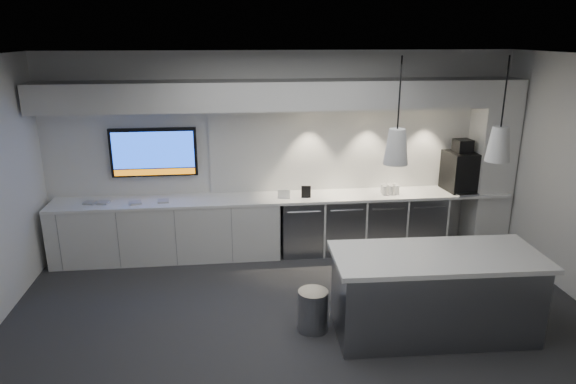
{
  "coord_description": "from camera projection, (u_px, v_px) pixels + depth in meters",
  "views": [
    {
      "loc": [
        -0.77,
        -5.07,
        3.23
      ],
      "look_at": [
        -0.07,
        1.1,
        1.3
      ],
      "focal_mm": 32.0,
      "sensor_mm": 36.0,
      "label": 1
    }
  ],
  "objects": [
    {
      "name": "floor",
      "position": [
        305.0,
        329.0,
        5.86
      ],
      "size": [
        7.0,
        7.0,
        0.0
      ],
      "primitive_type": "plane",
      "color": "#2E2E31",
      "rests_on": "ground"
    },
    {
      "name": "ceiling",
      "position": [
        308.0,
        58.0,
        4.97
      ],
      "size": [
        7.0,
        7.0,
        0.0
      ],
      "primitive_type": "plane",
      "rotation": [
        3.14,
        0.0,
        0.0
      ],
      "color": "black",
      "rests_on": "wall_back"
    },
    {
      "name": "wall_back",
      "position": [
        282.0,
        152.0,
        7.78
      ],
      "size": [
        7.0,
        0.0,
        7.0
      ],
      "primitive_type": "plane",
      "rotation": [
        1.57,
        0.0,
        0.0
      ],
      "color": "white",
      "rests_on": "floor"
    },
    {
      "name": "wall_front",
      "position": [
        368.0,
        338.0,
        3.04
      ],
      "size": [
        7.0,
        0.0,
        7.0
      ],
      "primitive_type": "plane",
      "rotation": [
        -1.57,
        0.0,
        0.0
      ],
      "color": "white",
      "rests_on": "floor"
    },
    {
      "name": "back_counter",
      "position": [
        285.0,
        198.0,
        7.66
      ],
      "size": [
        6.8,
        0.65,
        0.04
      ],
      "primitive_type": "cube",
      "color": "white",
      "rests_on": "left_base_cabinets"
    },
    {
      "name": "left_base_cabinets",
      "position": [
        167.0,
        231.0,
        7.6
      ],
      "size": [
        3.3,
        0.63,
        0.86
      ],
      "primitive_type": "cube",
      "color": "silver",
      "rests_on": "floor"
    },
    {
      "name": "fridge_unit_a",
      "position": [
        301.0,
        225.0,
        7.82
      ],
      "size": [
        0.6,
        0.61,
        0.85
      ],
      "primitive_type": "cube",
      "color": "gray",
      "rests_on": "floor"
    },
    {
      "name": "fridge_unit_b",
      "position": [
        341.0,
        224.0,
        7.89
      ],
      "size": [
        0.6,
        0.61,
        0.85
      ],
      "primitive_type": "cube",
      "color": "gray",
      "rests_on": "floor"
    },
    {
      "name": "fridge_unit_c",
      "position": [
        381.0,
        222.0,
        7.96
      ],
      "size": [
        0.6,
        0.61,
        0.85
      ],
      "primitive_type": "cube",
      "color": "gray",
      "rests_on": "floor"
    },
    {
      "name": "fridge_unit_d",
      "position": [
        420.0,
        221.0,
        8.02
      ],
      "size": [
        0.6,
        0.61,
        0.85
      ],
      "primitive_type": "cube",
      "color": "gray",
      "rests_on": "floor"
    },
    {
      "name": "backsplash",
      "position": [
        360.0,
        147.0,
        7.88
      ],
      "size": [
        4.6,
        0.03,
        1.3
      ],
      "primitive_type": "cube",
      "color": "silver",
      "rests_on": "wall_back"
    },
    {
      "name": "soffit",
      "position": [
        284.0,
        95.0,
        7.23
      ],
      "size": [
        6.9,
        0.6,
        0.4
      ],
      "primitive_type": "cube",
      "color": "silver",
      "rests_on": "wall_back"
    },
    {
      "name": "column",
      "position": [
        491.0,
        164.0,
        7.9
      ],
      "size": [
        0.55,
        0.55,
        2.6
      ],
      "primitive_type": "cube",
      "color": "silver",
      "rests_on": "floor"
    },
    {
      "name": "wall_tv",
      "position": [
        154.0,
        152.0,
        7.51
      ],
      "size": [
        1.25,
        0.07,
        0.72
      ],
      "color": "black",
      "rests_on": "wall_back"
    },
    {
      "name": "island",
      "position": [
        434.0,
        294.0,
        5.65
      ],
      "size": [
        2.29,
        1.04,
        0.96
      ],
      "rotation": [
        0.0,
        0.0,
        -0.03
      ],
      "color": "gray",
      "rests_on": "floor"
    },
    {
      "name": "bin",
      "position": [
        313.0,
        310.0,
        5.78
      ],
      "size": [
        0.37,
        0.37,
        0.48
      ],
      "primitive_type": "cylinder",
      "rotation": [
        0.0,
        0.0,
        -0.1
      ],
      "color": "gray",
      "rests_on": "floor"
    },
    {
      "name": "coffee_machine",
      "position": [
        461.0,
        169.0,
        7.87
      ],
      "size": [
        0.48,
        0.65,
        0.8
      ],
      "rotation": [
        0.0,
        0.0,
        0.09
      ],
      "color": "black",
      "rests_on": "back_counter"
    },
    {
      "name": "sign_black",
      "position": [
        306.0,
        192.0,
        7.57
      ],
      "size": [
        0.14,
        0.04,
        0.18
      ],
      "primitive_type": "cube",
      "rotation": [
        0.0,
        0.0,
        -0.12
      ],
      "color": "black",
      "rests_on": "back_counter"
    },
    {
      "name": "sign_white",
      "position": [
        284.0,
        194.0,
        7.53
      ],
      "size": [
        0.18,
        0.06,
        0.14
      ],
      "primitive_type": "cube",
      "rotation": [
        0.0,
        0.0,
        -0.2
      ],
      "color": "white",
      "rests_on": "back_counter"
    },
    {
      "name": "cup_cluster",
      "position": [
        390.0,
        189.0,
        7.75
      ],
      "size": [
        0.26,
        0.17,
        0.14
      ],
      "primitive_type": null,
      "color": "white",
      "rests_on": "back_counter"
    },
    {
      "name": "tray_a",
      "position": [
        90.0,
        203.0,
        7.33
      ],
      "size": [
        0.2,
        0.2,
        0.02
      ],
      "primitive_type": "cube",
      "rotation": [
        0.0,
        0.0,
        -0.25
      ],
      "color": "#A8A8A8",
      "rests_on": "back_counter"
    },
    {
      "name": "tray_b",
      "position": [
        103.0,
        202.0,
        7.34
      ],
      "size": [
        0.19,
        0.19,
        0.02
      ],
      "primitive_type": "cube",
      "rotation": [
        0.0,
        0.0,
        -0.2
      ],
      "color": "#A8A8A8",
      "rests_on": "back_counter"
    },
    {
      "name": "tray_c",
      "position": [
        136.0,
        203.0,
        7.33
      ],
      "size": [
        0.19,
        0.19,
        0.02
      ],
      "primitive_type": "cube",
      "rotation": [
        0.0,
        0.0,
        0.24
      ],
      "color": "#A8A8A8",
      "rests_on": "back_counter"
    },
    {
      "name": "tray_d",
      "position": [
        163.0,
        201.0,
        7.4
      ],
      "size": [
        0.18,
        0.18,
        0.02
      ],
      "primitive_type": "cube",
      "rotation": [
        0.0,
        0.0,
        0.1
      ],
      "color": "#A8A8A8",
      "rests_on": "back_counter"
    },
    {
      "name": "pendant_left",
      "position": [
        396.0,
        146.0,
        5.1
      ],
      "size": [
        0.25,
        0.25,
        1.06
      ],
      "color": "silver",
      "rests_on": "ceiling"
    },
    {
      "name": "pendant_right",
      "position": [
        499.0,
        144.0,
        5.21
      ],
      "size": [
        0.25,
        0.25,
        1.06
      ],
      "color": "silver",
      "rests_on": "ceiling"
    }
  ]
}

